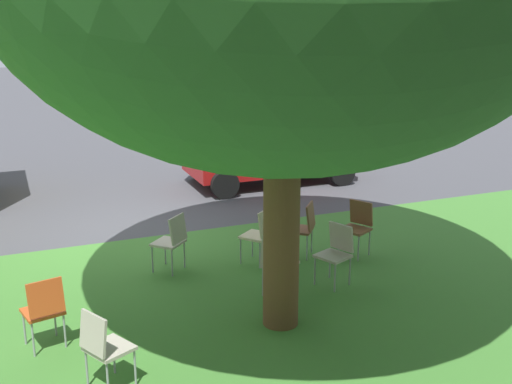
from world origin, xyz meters
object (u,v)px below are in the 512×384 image
Objects in this scene: chair_0 at (44,307)px; chair_6 at (304,225)px; chair_1 at (357,224)px; chair_7 at (336,250)px; parked_car at (271,146)px; chair_4 at (103,344)px; chair_5 at (278,261)px; chair_3 at (260,232)px; chair_2 at (172,238)px.

chair_0 and chair_6 have the same top height.
chair_0 is 5.01m from chair_1.
chair_0 and chair_1 have the same top height.
parked_car reaches higher than chair_7.
chair_1 and chair_6 have the same top height.
chair_6 is at bearing -143.78° from chair_4.
chair_5 is at bearing 4.53° from chair_7.
chair_3 is 1.00× the size of chair_5.
chair_6 is (0.82, -0.26, 0.00)m from chair_1.
chair_3 is at bearing -155.74° from chair_0.
chair_3 is (-1.33, 0.22, 0.00)m from chair_2.
chair_7 is at bearing -175.47° from chair_5.
chair_1 is at bearing 162.51° from chair_6.
chair_7 is (-0.94, -0.07, 0.00)m from chair_5.
chair_2 is 1.78m from chair_5.
chair_3 is 1.00× the size of chair_4.
chair_2 is (2.91, -0.45, 0.00)m from chair_1.
parked_car reaches higher than chair_0.
chair_0 and chair_4 have the same top height.
chair_1 and chair_5 have the same top height.
chair_3 is 1.32m from chair_7.
chair_6 is at bearing -159.56° from chair_0.
chair_6 is at bearing -177.92° from chair_3.
chair_0 is at bearing 20.44° from chair_6.
chair_5 is 1.00× the size of chair_7.
chair_1 is 1.24m from chair_7.
chair_0 is 4.30m from chair_6.
chair_1 is (-4.85, -1.24, 0.00)m from chair_0.
chair_4 is (4.36, 2.34, 0.00)m from chair_1.
chair_4 is at bearing 28.17° from chair_1.
chair_1 is 1.00× the size of chair_6.
chair_0 is 1.00× the size of chair_2.
parked_car is at bearing -112.65° from chair_5.
chair_6 is (-4.03, -1.50, 0.00)m from chair_0.
chair_2 is 1.35m from chair_3.
chair_4 is at bearing 42.68° from chair_3.
chair_3 is at bearing -57.48° from chair_7.
parked_car is (-1.43, -5.59, 0.32)m from chair_7.
chair_4 is (-0.49, 1.09, 0.00)m from chair_0.
chair_1 is 1.00× the size of chair_3.
chair_2 is at bearing -8.75° from chair_1.
chair_1 is 0.86m from chair_6.
chair_0 is 1.00× the size of chair_1.
chair_1 is at bearing -134.75° from chair_7.
chair_5 is at bearing 50.82° from chair_6.
chair_5 is (1.81, 0.95, 0.00)m from chair_1.
chair_3 is at bearing 2.08° from chair_6.
chair_4 and chair_7 have the same top height.
chair_0 is 3.59m from chair_3.
chair_3 is 1.21m from chair_5.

